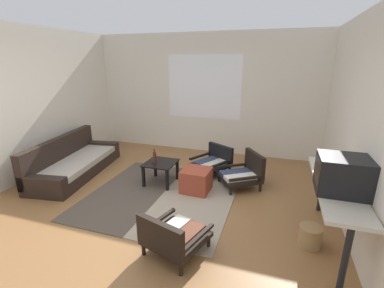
% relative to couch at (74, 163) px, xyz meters
% --- Properties ---
extents(ground_plane, '(7.80, 7.80, 0.00)m').
position_rel_couch_xyz_m(ground_plane, '(1.99, -0.88, -0.21)').
color(ground_plane, olive).
extents(far_wall_with_window, '(5.60, 0.13, 2.70)m').
position_rel_couch_xyz_m(far_wall_with_window, '(1.99, 2.18, 1.14)').
color(far_wall_with_window, silver).
rests_on(far_wall_with_window, ground).
extents(side_wall_right, '(0.12, 6.60, 2.70)m').
position_rel_couch_xyz_m(side_wall_right, '(4.65, -0.58, 1.14)').
color(side_wall_right, silver).
rests_on(side_wall_right, ground).
extents(side_wall_left, '(0.12, 6.60, 2.70)m').
position_rel_couch_xyz_m(side_wall_left, '(-0.67, -0.58, 1.14)').
color(side_wall_left, silver).
rests_on(side_wall_left, ground).
extents(area_rug, '(2.27, 2.32, 0.01)m').
position_rel_couch_xyz_m(area_rug, '(1.98, -0.30, -0.21)').
color(area_rug, '#4C4238').
rests_on(area_rug, ground).
extents(couch, '(1.09, 2.19, 0.71)m').
position_rel_couch_xyz_m(couch, '(0.00, 0.00, 0.00)').
color(couch, black).
rests_on(couch, ground).
extents(coffee_table, '(0.52, 0.54, 0.40)m').
position_rel_couch_xyz_m(coffee_table, '(1.78, 0.12, 0.11)').
color(coffee_table, black).
rests_on(coffee_table, ground).
extents(armchair_by_window, '(0.82, 0.82, 0.51)m').
position_rel_couch_xyz_m(armchair_by_window, '(2.54, 0.90, 0.03)').
color(armchair_by_window, black).
rests_on(armchair_by_window, ground).
extents(armchair_striped_foreground, '(0.76, 0.77, 0.53)m').
position_rel_couch_xyz_m(armchair_striped_foreground, '(2.67, -1.52, 0.03)').
color(armchair_striped_foreground, black).
rests_on(armchair_striped_foreground, ground).
extents(armchair_corner, '(0.85, 0.85, 0.59)m').
position_rel_couch_xyz_m(armchair_corner, '(3.19, 0.47, 0.04)').
color(armchair_corner, black).
rests_on(armchair_corner, ground).
extents(ottoman_orange, '(0.46, 0.46, 0.38)m').
position_rel_couch_xyz_m(ottoman_orange, '(2.46, 0.03, -0.02)').
color(ottoman_orange, '#993D28').
rests_on(ottoman_orange, ground).
extents(console_shelf, '(0.44, 1.69, 0.79)m').
position_rel_couch_xyz_m(console_shelf, '(4.34, -0.77, 0.50)').
color(console_shelf, beige).
rests_on(console_shelf, ground).
extents(crt_television, '(0.49, 0.43, 0.38)m').
position_rel_couch_xyz_m(crt_television, '(4.34, -0.97, 0.77)').
color(crt_television, black).
rests_on(crt_television, console_shelf).
extents(clay_vase, '(0.22, 0.22, 0.30)m').
position_rel_couch_xyz_m(clay_vase, '(4.34, -0.51, 0.70)').
color(clay_vase, '#935B38').
rests_on(clay_vase, console_shelf).
extents(glass_bottle, '(0.06, 0.06, 0.25)m').
position_rel_couch_xyz_m(glass_bottle, '(1.69, 0.08, 0.29)').
color(glass_bottle, '#5B2319').
rests_on(glass_bottle, coffee_table).
extents(wicker_basket, '(0.26, 0.26, 0.26)m').
position_rel_couch_xyz_m(wicker_basket, '(4.14, -0.88, -0.08)').
color(wicker_basket, '#9E7A4C').
rests_on(wicker_basket, ground).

